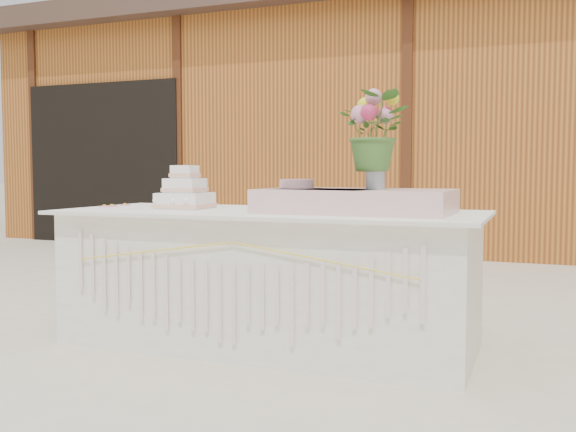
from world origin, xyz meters
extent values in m
plane|color=beige|center=(0.00, 0.00, 0.00)|extent=(80.00, 80.00, 0.00)
cube|color=#A96423|center=(0.00, 6.00, 1.50)|extent=(12.00, 4.00, 3.00)
cube|color=#412E24|center=(0.00, 6.00, 3.15)|extent=(12.60, 4.60, 0.30)
cube|color=black|center=(-4.20, 3.98, 1.10)|extent=(2.40, 0.08, 2.20)
cube|color=white|center=(0.00, 0.00, 0.38)|extent=(2.28, 0.88, 0.75)
cube|color=white|center=(0.00, 0.00, 0.76)|extent=(2.40, 1.00, 0.02)
cube|color=white|center=(-0.55, 0.01, 0.82)|extent=(0.29, 0.29, 0.09)
cube|color=#F3B19A|center=(-0.55, 0.01, 0.79)|extent=(0.30, 0.30, 0.02)
cube|color=white|center=(-0.55, 0.01, 0.91)|extent=(0.21, 0.21, 0.09)
cube|color=#F3B19A|center=(-0.55, 0.01, 0.88)|extent=(0.22, 0.22, 0.02)
cube|color=white|center=(-0.55, 0.01, 0.99)|extent=(0.14, 0.14, 0.08)
cube|color=#F3B19A|center=(-0.55, 0.01, 0.97)|extent=(0.15, 0.15, 0.02)
cylinder|color=white|center=(0.15, 0.05, 0.78)|extent=(0.21, 0.21, 0.01)
cylinder|color=white|center=(0.15, 0.05, 0.80)|extent=(0.06, 0.06, 0.04)
cylinder|color=white|center=(0.15, 0.05, 0.83)|extent=(0.25, 0.25, 0.01)
cylinder|color=#EFACBA|center=(0.15, 0.05, 0.89)|extent=(0.19, 0.19, 0.11)
cube|color=beige|center=(0.51, -0.01, 0.83)|extent=(1.02, 0.60, 0.13)
cylinder|color=#ACACB1|center=(0.62, -0.02, 0.97)|extent=(0.11, 0.11, 0.14)
imported|color=#3E6B2B|center=(0.62, -0.02, 1.25)|extent=(0.39, 0.35, 0.41)
camera|label=1|loc=(1.43, -3.34, 0.99)|focal=40.00mm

